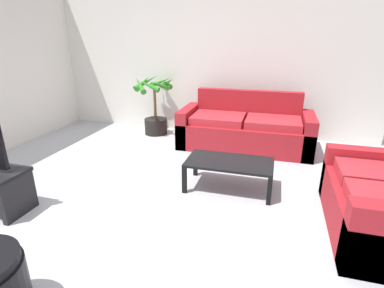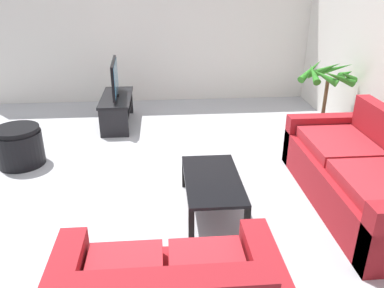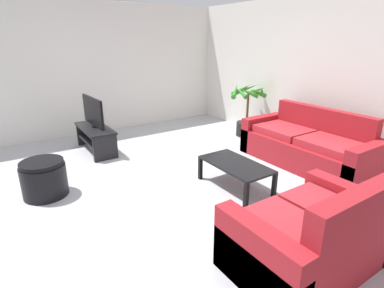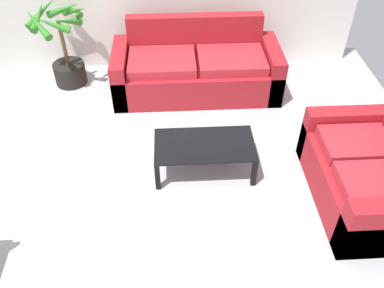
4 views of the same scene
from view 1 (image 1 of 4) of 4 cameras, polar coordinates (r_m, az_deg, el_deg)
The scene contains 5 objects.
ground_plane at distance 3.27m, azimuth -8.57°, elevation -12.73°, with size 6.60×6.60×0.00m, color #B2B2B7.
wall_back at distance 5.63m, azimuth 3.73°, elevation 15.77°, with size 6.00×0.06×2.70m, color silver.
couch_main at distance 5.01m, azimuth 10.13°, elevation 2.75°, with size 2.13×0.90×0.90m.
coffee_table at distance 3.58m, azimuth 7.18°, elevation -3.92°, with size 1.02×0.54×0.36m.
potted_palm at distance 5.63m, azimuth -7.11°, elevation 6.79°, with size 0.82×0.81×1.09m.
Camera 1 is at (1.21, -2.49, 1.75)m, focal length 27.80 mm.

